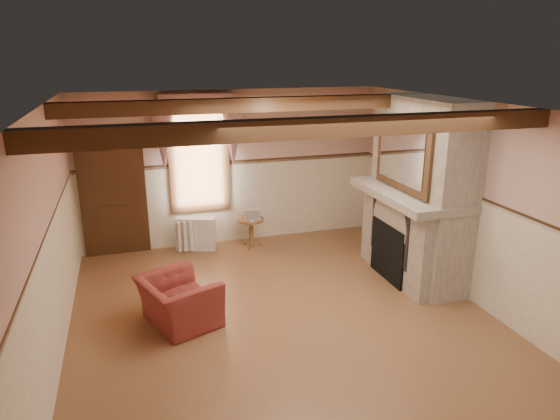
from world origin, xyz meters
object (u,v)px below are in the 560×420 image
object	(u,v)px
side_table	(251,233)
mantel_clock	(385,172)
radiator	(196,234)
armchair	(179,301)
bowl	(404,184)
oil_lamp	(395,174)

from	to	relation	value
side_table	mantel_clock	size ratio (longest dim) A/B	2.29
side_table	radiator	size ratio (longest dim) A/B	0.79
armchair	bowl	size ratio (longest dim) A/B	2.55
radiator	mantel_clock	distance (m)	3.49
armchair	mantel_clock	size ratio (longest dim) A/B	4.07
side_table	bowl	xyz separation A→B (m)	(2.02, -1.72, 1.19)
mantel_clock	side_table	bearing A→B (deg)	151.06
armchair	oil_lamp	xyz separation A→B (m)	(3.58, 0.90, 1.24)
mantel_clock	oil_lamp	bearing A→B (deg)	-90.00
radiator	mantel_clock	size ratio (longest dim) A/B	2.92
side_table	radiator	bearing A→B (deg)	169.85
armchair	mantel_clock	world-z (taller)	mantel_clock
bowl	oil_lamp	distance (m)	0.29
bowl	radiator	bearing A→B (deg)	147.69
side_table	bowl	world-z (taller)	bowl
armchair	mantel_clock	bearing A→B (deg)	-92.11
bowl	oil_lamp	xyz separation A→B (m)	(0.00, 0.28, 0.09)
mantel_clock	armchair	bearing A→B (deg)	-161.08
radiator	oil_lamp	bearing A→B (deg)	-8.80
radiator	bowl	bearing A→B (deg)	-12.70
bowl	oil_lamp	size ratio (longest dim) A/B	1.37
bowl	mantel_clock	distance (m)	0.61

